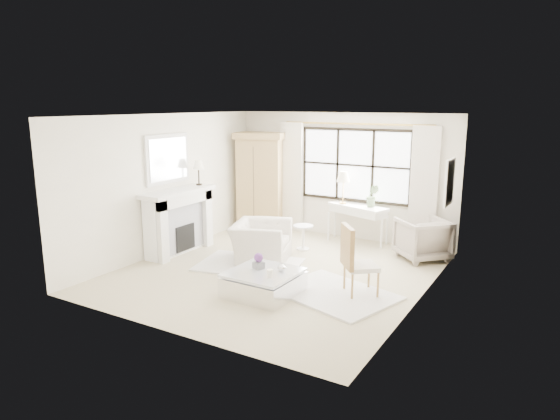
% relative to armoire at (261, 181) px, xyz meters
% --- Properties ---
extents(floor, '(5.50, 5.50, 0.00)m').
position_rel_armoire_xyz_m(floor, '(1.88, -2.41, -1.14)').
color(floor, '#C6B793').
rests_on(floor, ground).
extents(ceiling, '(5.50, 5.50, 0.00)m').
position_rel_armoire_xyz_m(ceiling, '(1.88, -2.41, 1.56)').
color(ceiling, white).
rests_on(ceiling, ground).
extents(wall_back, '(5.00, 0.00, 5.00)m').
position_rel_armoire_xyz_m(wall_back, '(1.88, 0.34, 0.21)').
color(wall_back, white).
rests_on(wall_back, ground).
extents(wall_front, '(5.00, 0.00, 5.00)m').
position_rel_armoire_xyz_m(wall_front, '(1.88, -5.16, 0.21)').
color(wall_front, white).
rests_on(wall_front, ground).
extents(wall_left, '(0.00, 5.50, 5.50)m').
position_rel_armoire_xyz_m(wall_left, '(-0.62, -2.41, 0.21)').
color(wall_left, white).
rests_on(wall_left, ground).
extents(wall_right, '(0.00, 5.50, 5.50)m').
position_rel_armoire_xyz_m(wall_right, '(4.38, -2.41, 0.21)').
color(wall_right, beige).
rests_on(wall_right, ground).
extents(window_pane, '(2.40, 0.02, 1.50)m').
position_rel_armoire_xyz_m(window_pane, '(2.18, 0.32, 0.46)').
color(window_pane, white).
rests_on(window_pane, wall_back).
extents(window_frame, '(2.50, 0.04, 1.50)m').
position_rel_armoire_xyz_m(window_frame, '(2.18, 0.31, 0.46)').
color(window_frame, black).
rests_on(window_frame, wall_back).
extents(curtain_rod, '(3.30, 0.04, 0.04)m').
position_rel_armoire_xyz_m(curtain_rod, '(2.18, 0.26, 1.33)').
color(curtain_rod, '#A8843A').
rests_on(curtain_rod, wall_back).
extents(curtain_left, '(0.55, 0.10, 2.47)m').
position_rel_armoire_xyz_m(curtain_left, '(0.68, 0.24, 0.10)').
color(curtain_left, silver).
rests_on(curtain_left, ground).
extents(curtain_right, '(0.55, 0.10, 2.47)m').
position_rel_armoire_xyz_m(curtain_right, '(3.68, 0.24, 0.10)').
color(curtain_right, beige).
rests_on(curtain_right, ground).
extents(fireplace, '(0.58, 1.66, 1.26)m').
position_rel_armoire_xyz_m(fireplace, '(-0.40, -2.41, -0.49)').
color(fireplace, white).
rests_on(fireplace, ground).
extents(mirror_frame, '(0.05, 1.15, 0.95)m').
position_rel_armoire_xyz_m(mirror_frame, '(-0.59, -2.41, 0.70)').
color(mirror_frame, silver).
rests_on(mirror_frame, wall_left).
extents(mirror_glass, '(0.02, 1.00, 0.80)m').
position_rel_armoire_xyz_m(mirror_glass, '(-0.56, -2.41, 0.70)').
color(mirror_glass, silver).
rests_on(mirror_glass, wall_left).
extents(art_frame, '(0.04, 0.62, 0.82)m').
position_rel_armoire_xyz_m(art_frame, '(4.35, -0.71, 0.41)').
color(art_frame, white).
rests_on(art_frame, wall_right).
extents(art_canvas, '(0.01, 0.52, 0.72)m').
position_rel_armoire_xyz_m(art_canvas, '(4.33, -0.71, 0.41)').
color(art_canvas, '#C4B798').
rests_on(art_canvas, wall_right).
extents(mantel_lamp, '(0.22, 0.22, 0.51)m').
position_rel_armoire_xyz_m(mantel_lamp, '(-0.35, -1.79, 0.51)').
color(mantel_lamp, black).
rests_on(mantel_lamp, fireplace).
extents(armoire, '(1.26, 0.95, 2.24)m').
position_rel_armoire_xyz_m(armoire, '(0.00, 0.00, 0.00)').
color(armoire, tan).
rests_on(armoire, floor).
extents(console_table, '(1.38, 0.84, 0.80)m').
position_rel_armoire_xyz_m(console_table, '(2.39, 0.03, -0.74)').
color(console_table, white).
rests_on(console_table, floor).
extents(console_lamp, '(0.28, 0.28, 0.69)m').
position_rel_armoire_xyz_m(console_lamp, '(2.03, 0.04, 0.22)').
color(console_lamp, '#BE8F42').
rests_on(console_lamp, console_table).
extents(orchid_plant, '(0.29, 0.25, 0.47)m').
position_rel_armoire_xyz_m(orchid_plant, '(2.70, 0.02, -0.10)').
color(orchid_plant, '#607B52').
rests_on(orchid_plant, console_table).
extents(side_table, '(0.40, 0.40, 0.51)m').
position_rel_armoire_xyz_m(side_table, '(1.65, -1.02, -0.81)').
color(side_table, white).
rests_on(side_table, floor).
extents(rug_left, '(2.03, 1.63, 0.03)m').
position_rel_armoire_xyz_m(rug_left, '(1.27, -2.40, -1.12)').
color(rug_left, silver).
rests_on(rug_left, floor).
extents(rug_right, '(2.06, 1.77, 0.03)m').
position_rel_armoire_xyz_m(rug_right, '(3.19, -2.90, -1.12)').
color(rug_right, white).
rests_on(rug_right, floor).
extents(club_armchair, '(1.29, 1.38, 0.73)m').
position_rel_armoire_xyz_m(club_armchair, '(1.31, -2.05, -0.77)').
color(club_armchair, beige).
rests_on(club_armchair, floor).
extents(wingback_chair, '(1.20, 1.20, 0.79)m').
position_rel_armoire_xyz_m(wingback_chair, '(3.88, -0.42, -0.75)').
color(wingback_chair, '#A4978A').
rests_on(wingback_chair, floor).
extents(french_chair, '(0.68, 0.68, 1.08)m').
position_rel_armoire_xyz_m(french_chair, '(3.52, -2.71, -0.83)').
color(french_chair, '#AD8348').
rests_on(french_chair, floor).
extents(coffee_table, '(1.02, 1.02, 0.38)m').
position_rel_armoire_xyz_m(coffee_table, '(2.25, -3.45, -0.96)').
color(coffee_table, silver).
rests_on(coffee_table, floor).
extents(planter_box, '(0.18, 0.18, 0.11)m').
position_rel_armoire_xyz_m(planter_box, '(2.12, -3.39, -0.71)').
color(planter_box, slate).
rests_on(planter_box, coffee_table).
extents(planter_flowers, '(0.14, 0.14, 0.14)m').
position_rel_armoire_xyz_m(planter_flowers, '(2.12, -3.39, -0.58)').
color(planter_flowers, '#64317C').
rests_on(planter_flowers, planter_box).
extents(pillar_candle, '(0.09, 0.09, 0.12)m').
position_rel_armoire_xyz_m(pillar_candle, '(2.48, -3.63, -0.70)').
color(pillar_candle, white).
rests_on(pillar_candle, coffee_table).
extents(coffee_vase, '(0.16, 0.16, 0.14)m').
position_rel_armoire_xyz_m(coffee_vase, '(2.49, -3.31, -0.69)').
color(coffee_vase, silver).
rests_on(coffee_vase, coffee_table).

